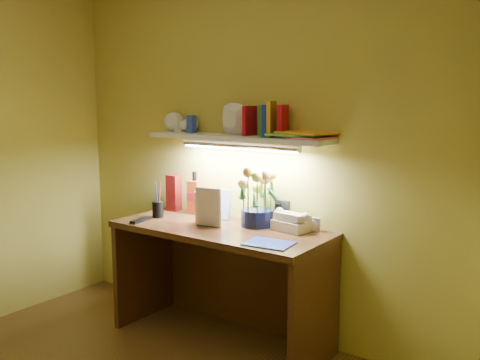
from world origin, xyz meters
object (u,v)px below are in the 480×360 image
(flower_bouquet, at_px, (257,197))
(desk_clock, at_px, (314,224))
(whisky_bottle, at_px, (195,193))
(desk, at_px, (220,284))
(telephone, at_px, (292,220))

(flower_bouquet, bearing_deg, desk_clock, 13.23)
(flower_bouquet, distance_m, whisky_bottle, 0.56)
(desk_clock, bearing_deg, whisky_bottle, 164.79)
(flower_bouquet, relative_size, desk_clock, 4.34)
(desk, relative_size, telephone, 6.55)
(telephone, height_order, whisky_bottle, whisky_bottle)
(flower_bouquet, bearing_deg, whisky_bottle, 175.25)
(desk_clock, height_order, whisky_bottle, whisky_bottle)
(flower_bouquet, bearing_deg, telephone, 4.60)
(flower_bouquet, relative_size, whisky_bottle, 1.24)
(flower_bouquet, height_order, whisky_bottle, flower_bouquet)
(desk, relative_size, flower_bouquet, 3.82)
(telephone, distance_m, desk_clock, 0.13)
(flower_bouquet, distance_m, desk_clock, 0.39)
(desk, relative_size, desk_clock, 16.55)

